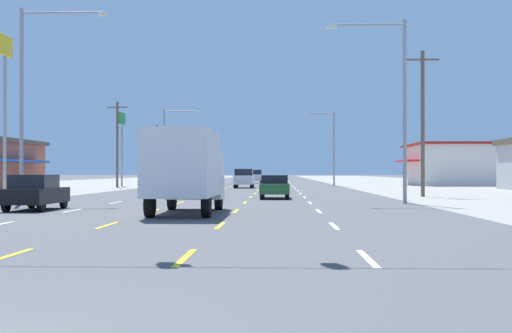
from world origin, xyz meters
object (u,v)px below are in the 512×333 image
sedan_far_left_midfar (169,182)px  streetlight_right_row_1 (331,143)px  suv_center_turn_far (244,178)px  streetlight_left_row_1 (168,141)px  streetlight_right_row_0 (397,97)px  pole_sign_left_row_2 (122,130)px  suv_center_turn_farther (255,176)px  hatchback_far_left_near (36,192)px  box_truck_center_turn_nearest (186,168)px  pole_sign_left_row_1 (5,80)px  streetlight_left_row_0 (30,90)px  sedan_inner_right_mid (275,186)px

sedan_far_left_midfar → streetlight_right_row_1: 23.70m
suv_center_turn_far → streetlight_left_row_1: streetlight_left_row_1 is taller
streetlight_right_row_0 → streetlight_right_row_1: (0.02, 43.31, -0.43)m
streetlight_left_row_1 → pole_sign_left_row_2: bearing=-143.1°
suv_center_turn_far → suv_center_turn_farther: bearing=89.7°
suv_center_turn_farther → streetlight_left_row_1: streetlight_left_row_1 is taller
hatchback_far_left_near → streetlight_left_row_1: 49.89m
hatchback_far_left_near → box_truck_center_turn_nearest: bearing=-18.0°
streetlight_right_row_0 → hatchback_far_left_near: bearing=-159.4°
sedan_far_left_midfar → pole_sign_left_row_2: (-7.61, 12.83, 5.77)m
suv_center_turn_farther → pole_sign_left_row_2: bearing=-122.3°
sedan_far_left_midfar → pole_sign_left_row_1: size_ratio=0.42×
hatchback_far_left_near → pole_sign_left_row_1: bearing=117.4°
streetlight_right_row_1 → box_truck_center_turn_nearest: bearing=-100.7°
suv_center_turn_far → box_truck_center_turn_nearest: bearing=-90.1°
hatchback_far_left_near → suv_center_turn_farther: 69.37m
pole_sign_left_row_1 → streetlight_left_row_0: size_ratio=1.04×
sedan_inner_right_mid → suv_center_turn_far: 27.29m
suv_center_turn_far → streetlight_right_row_0: bearing=-73.8°
pole_sign_left_row_1 → hatchback_far_left_near: bearing=-62.6°
box_truck_center_turn_nearest → streetlight_right_row_1: 52.88m
hatchback_far_left_near → suv_center_turn_far: bearing=80.1°
sedan_far_left_midfar → streetlight_right_row_0: 31.95m
box_truck_center_turn_nearest → sedan_inner_right_mid: bearing=77.3°
sedan_inner_right_mid → sedan_far_left_midfar: size_ratio=1.00×
sedan_inner_right_mid → pole_sign_left_row_2: bearing=118.1°
hatchback_far_left_near → streetlight_right_row_1: (16.74, 49.61, 4.37)m
sedan_far_left_midfar → suv_center_turn_far: (6.75, 6.69, 0.27)m
hatchback_far_left_near → sedan_inner_right_mid: hatchback_far_left_near is taller
box_truck_center_turn_nearest → streetlight_right_row_0: 13.55m
streetlight_right_row_0 → streetlight_right_row_1: size_ratio=1.09×
sedan_far_left_midfar → pole_sign_left_row_1: bearing=-113.6°
sedan_inner_right_mid → pole_sign_left_row_2: size_ratio=0.53×
pole_sign_left_row_2 → streetlight_left_row_0: size_ratio=0.81×
box_truck_center_turn_nearest → hatchback_far_left_near: size_ratio=1.85×
suv_center_turn_far → streetlight_left_row_0: bearing=-106.0°
box_truck_center_turn_nearest → streetlight_left_row_0: bearing=138.3°
pole_sign_left_row_1 → streetlight_left_row_0: 10.20m
pole_sign_left_row_1 → streetlight_left_row_0: bearing=-59.6°
streetlight_left_row_0 → suv_center_turn_farther: bearing=81.1°
hatchback_far_left_near → streetlight_right_row_1: bearing=71.4°
suv_center_turn_farther → streetlight_right_row_1: size_ratio=0.55×
sedan_far_left_midfar → streetlight_right_row_0: bearing=-58.5°
sedan_far_left_midfar → pole_sign_left_row_1: pole_sign_left_row_1 is taller
streetlight_right_row_0 → streetlight_left_row_1: (-19.39, 43.31, -0.20)m
streetlight_left_row_0 → hatchback_far_left_near: bearing=-67.0°
pole_sign_left_row_1 → pole_sign_left_row_2: bearing=89.4°
streetlight_left_row_1 → streetlight_right_row_0: bearing=-65.9°
streetlight_left_row_0 → streetlight_left_row_1: size_ratio=1.13×
streetlight_left_row_0 → suv_center_turn_far: bearing=74.0°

